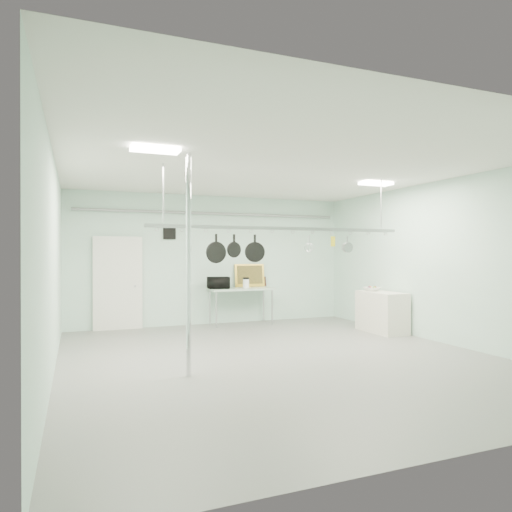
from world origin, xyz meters
name	(u,v)px	position (x,y,z in m)	size (l,w,h in m)	color
floor	(279,357)	(0.00, 0.00, 0.00)	(8.00, 8.00, 0.00)	gray
ceiling	(279,169)	(0.00, 0.00, 3.19)	(7.00, 8.00, 0.02)	silver
back_wall	(213,260)	(0.00, 3.99, 1.60)	(7.00, 0.02, 3.20)	silver
right_wall	(440,261)	(3.49, 0.00, 1.60)	(0.02, 8.00, 3.20)	silver
door	(118,284)	(-2.30, 3.94, 1.05)	(1.10, 0.10, 2.20)	silver
wall_vent	(169,233)	(-1.10, 3.97, 2.25)	(0.30, 0.04, 0.30)	black
conduit_pipe	(214,214)	(0.00, 3.90, 2.75)	(0.07, 0.07, 6.60)	gray
chrome_pole	(189,265)	(-1.70, -0.60, 1.60)	(0.08, 0.08, 3.20)	silver
prep_table	(241,291)	(0.60, 3.60, 0.83)	(1.60, 0.70, 0.91)	silver
side_cabinet	(382,312)	(3.15, 1.40, 0.45)	(0.60, 1.20, 0.90)	silver
pot_rack	(283,227)	(0.20, 0.30, 2.23)	(4.80, 0.06, 1.00)	#B7B7BC
light_panel_left	(155,150)	(-2.20, -0.80, 3.16)	(0.65, 0.30, 0.05)	white
light_panel_right	(376,184)	(2.40, 0.60, 3.16)	(0.65, 0.30, 0.05)	white
microwave	(218,283)	(0.01, 3.57, 1.05)	(0.52, 0.35, 0.29)	black
coffee_canister	(246,284)	(0.68, 3.47, 1.02)	(0.15, 0.15, 0.22)	white
painting_large	(250,275)	(0.94, 3.90, 1.20)	(0.78, 0.05, 0.58)	gold
painting_small	(260,282)	(1.24, 3.90, 1.03)	(0.30, 0.04, 0.25)	#341A12
fruit_bowl	(372,289)	(3.09, 1.69, 0.94)	(0.36, 0.36, 0.09)	silver
skillet_left	(216,248)	(-1.02, 0.30, 1.84)	(0.36, 0.06, 0.49)	black
skillet_mid	(234,245)	(-0.71, 0.30, 1.90)	(0.26, 0.06, 0.37)	black
skillet_right	(255,248)	(-0.33, 0.30, 1.85)	(0.34, 0.06, 0.46)	black
whisk	(309,243)	(0.73, 0.30, 1.94)	(0.17, 0.17, 0.29)	#AAAAAF
grater	(333,241)	(1.23, 0.30, 1.98)	(0.08, 0.02, 0.21)	gold
saucepan	(347,245)	(1.54, 0.30, 1.92)	(0.19, 0.10, 0.32)	#B6B7BB
fruit_cluster	(372,287)	(3.09, 1.69, 0.98)	(0.24, 0.24, 0.09)	#9B2A0E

